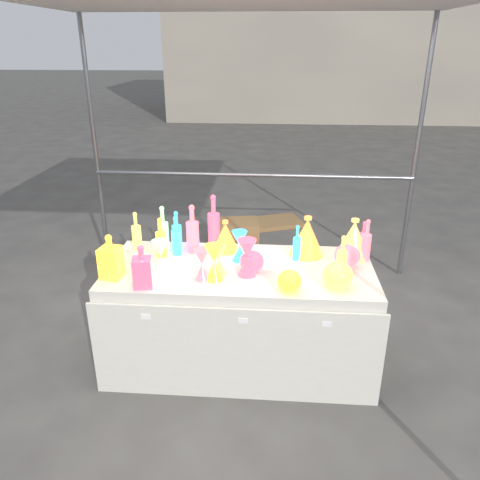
# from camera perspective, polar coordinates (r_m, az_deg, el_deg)

# --- Properties ---
(ground) EXTENTS (80.00, 80.00, 0.00)m
(ground) POSITION_cam_1_polar(r_m,az_deg,el_deg) (3.56, 0.00, -14.23)
(ground) COLOR #605D59
(ground) RESTS_ON ground
(display_table) EXTENTS (1.84, 0.83, 0.75)m
(display_table) POSITION_cam_1_polar(r_m,az_deg,el_deg) (3.34, -0.01, -9.20)
(display_table) COLOR silver
(display_table) RESTS_ON ground
(background_building) EXTENTS (14.00, 6.00, 6.00)m
(background_building) POSITION_cam_1_polar(r_m,az_deg,el_deg) (17.28, 18.68, 24.57)
(background_building) COLOR #A9A08D
(background_building) RESTS_ON ground
(cardboard_box_closed) EXTENTS (0.53, 0.42, 0.35)m
(cardboard_box_closed) POSITION_cam_1_polar(r_m,az_deg,el_deg) (5.19, -0.51, 0.46)
(cardboard_box_closed) COLOR olive
(cardboard_box_closed) RESTS_ON ground
(cardboard_box_flat) EXTENTS (0.74, 0.64, 0.05)m
(cardboard_box_flat) POSITION_cam_1_polar(r_m,az_deg,el_deg) (6.04, 4.45, 2.19)
(cardboard_box_flat) COLOR olive
(cardboard_box_flat) RESTS_ON ground
(bottle_1) EXTENTS (0.08, 0.08, 0.30)m
(bottle_1) POSITION_cam_1_polar(r_m,az_deg,el_deg) (3.41, -7.72, 1.14)
(bottle_1) COLOR #17832A
(bottle_1) RESTS_ON display_table
(bottle_2) EXTENTS (0.09, 0.09, 0.40)m
(bottle_2) POSITION_cam_1_polar(r_m,az_deg,el_deg) (3.43, -3.23, 2.35)
(bottle_2) COLOR #F25819
(bottle_2) RESTS_ON display_table
(bottle_3) EXTENTS (0.09, 0.09, 0.35)m
(bottle_3) POSITION_cam_1_polar(r_m,az_deg,el_deg) (3.36, -5.82, 1.42)
(bottle_3) COLOR #2121C2
(bottle_3) RESTS_ON display_table
(bottle_4) EXTENTS (0.08, 0.08, 0.29)m
(bottle_4) POSITION_cam_1_polar(r_m,az_deg,el_deg) (3.46, -12.52, 1.06)
(bottle_4) COLOR #127262
(bottle_4) RESTS_ON display_table
(bottle_5) EXTENTS (0.10, 0.10, 0.35)m
(bottle_5) POSITION_cam_1_polar(r_m,az_deg,el_deg) (3.39, -9.35, 1.33)
(bottle_5) COLOR #CF29C6
(bottle_5) RESTS_ON display_table
(bottle_6) EXTENTS (0.08, 0.08, 0.29)m
(bottle_6) POSITION_cam_1_polar(r_m,az_deg,el_deg) (3.32, -9.61, 0.32)
(bottle_6) COLOR red
(bottle_6) RESTS_ON display_table
(bottle_7) EXTENTS (0.09, 0.09, 0.29)m
(bottle_7) POSITION_cam_1_polar(r_m,az_deg,el_deg) (3.33, -7.79, 0.55)
(bottle_7) COLOR #17832A
(bottle_7) RESTS_ON display_table
(decanter_0) EXTENTS (0.15, 0.15, 0.30)m
(decanter_0) POSITION_cam_1_polar(r_m,az_deg,el_deg) (3.09, -15.51, -1.93)
(decanter_0) COLOR red
(decanter_0) RESTS_ON display_table
(decanter_1) EXTENTS (0.14, 0.14, 0.28)m
(decanter_1) POSITION_cam_1_polar(r_m,az_deg,el_deg) (2.93, -11.85, -3.13)
(decanter_1) COLOR #F25819
(decanter_1) RESTS_ON display_table
(hourglass_0) EXTENTS (0.13, 0.13, 0.25)m
(hourglass_0) POSITION_cam_1_polar(r_m,az_deg,el_deg) (3.01, 0.85, -2.15)
(hourglass_0) COLOR #F25819
(hourglass_0) RESTS_ON display_table
(hourglass_1) EXTENTS (0.14, 0.14, 0.21)m
(hourglass_1) POSITION_cam_1_polar(r_m,az_deg,el_deg) (2.98, -4.64, -2.97)
(hourglass_1) COLOR #2121C2
(hourglass_1) RESTS_ON display_table
(hourglass_2) EXTENTS (0.12, 0.12, 0.20)m
(hourglass_2) POSITION_cam_1_polar(r_m,az_deg,el_deg) (3.04, -2.59, -2.44)
(hourglass_2) COLOR #127262
(hourglass_2) RESTS_ON display_table
(hourglass_3) EXTENTS (0.13, 0.13, 0.22)m
(hourglass_3) POSITION_cam_1_polar(r_m,az_deg,el_deg) (3.11, -9.64, -1.94)
(hourglass_3) COLOR #CF29C6
(hourglass_3) RESTS_ON display_table
(hourglass_4) EXTENTS (0.14, 0.14, 0.24)m
(hourglass_4) POSITION_cam_1_polar(r_m,az_deg,el_deg) (2.97, -3.17, -2.76)
(hourglass_4) COLOR red
(hourglass_4) RESTS_ON display_table
(hourglass_5) EXTENTS (0.14, 0.14, 0.22)m
(hourglass_5) POSITION_cam_1_polar(r_m,az_deg,el_deg) (3.22, -0.05, -0.74)
(hourglass_5) COLOR #17832A
(hourglass_5) RESTS_ON display_table
(globe_0) EXTENTS (0.19, 0.19, 0.12)m
(globe_0) POSITION_cam_1_polar(r_m,az_deg,el_deg) (2.86, 6.04, -5.12)
(globe_0) COLOR red
(globe_0) RESTS_ON display_table
(globe_1) EXTENTS (0.24, 0.24, 0.15)m
(globe_1) POSITION_cam_1_polar(r_m,az_deg,el_deg) (2.94, 11.83, -4.40)
(globe_1) COLOR #127262
(globe_1) RESTS_ON display_table
(globe_2) EXTENTS (0.18, 0.18, 0.13)m
(globe_2) POSITION_cam_1_polar(r_m,az_deg,el_deg) (3.09, 1.47, -2.78)
(globe_2) COLOR #F25819
(globe_2) RESTS_ON display_table
(globe_3) EXTENTS (0.20, 0.20, 0.14)m
(globe_3) POSITION_cam_1_polar(r_m,az_deg,el_deg) (3.23, 12.92, -2.05)
(globe_3) COLOR #2121C2
(globe_3) RESTS_ON display_table
(lampshade_0) EXTENTS (0.24, 0.24, 0.23)m
(lampshade_0) POSITION_cam_1_polar(r_m,az_deg,el_deg) (3.38, -1.79, 0.54)
(lampshade_0) COLOR yellow
(lampshade_0) RESTS_ON display_table
(lampshade_1) EXTENTS (0.30, 0.30, 0.29)m
(lampshade_1) POSITION_cam_1_polar(r_m,az_deg,el_deg) (3.33, 8.17, 0.50)
(lampshade_1) COLOR yellow
(lampshade_1) RESTS_ON display_table
(lampshade_3) EXTENTS (0.29, 0.29, 0.28)m
(lampshade_3) POSITION_cam_1_polar(r_m,az_deg,el_deg) (3.36, 13.68, 0.24)
(lampshade_3) COLOR #127262
(lampshade_3) RESTS_ON display_table
(bottle_8) EXTENTS (0.07, 0.07, 0.26)m
(bottle_8) POSITION_cam_1_polar(r_m,az_deg,el_deg) (3.26, 6.96, -0.30)
(bottle_8) COLOR #17832A
(bottle_8) RESTS_ON display_table
(bottle_9) EXTENTS (0.06, 0.06, 0.25)m
(bottle_9) POSITION_cam_1_polar(r_m,az_deg,el_deg) (3.44, 14.79, 0.28)
(bottle_9) COLOR #F25819
(bottle_9) RESTS_ON display_table
(bottle_10) EXTENTS (0.08, 0.08, 0.30)m
(bottle_10) POSITION_cam_1_polar(r_m,az_deg,el_deg) (3.33, 15.15, -0.02)
(bottle_10) COLOR #2121C2
(bottle_10) RESTS_ON display_table
(bottle_11) EXTENTS (0.09, 0.09, 0.30)m
(bottle_11) POSITION_cam_1_polar(r_m,az_deg,el_deg) (3.03, 12.33, -2.06)
(bottle_11) COLOR #127262
(bottle_11) RESTS_ON display_table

